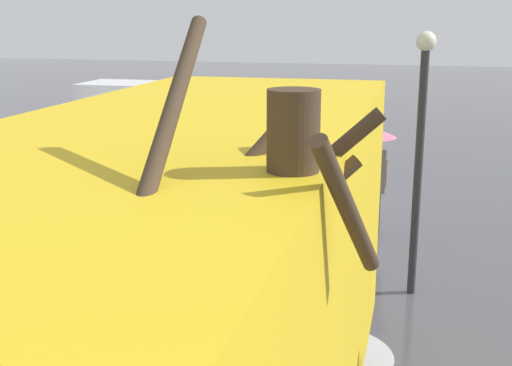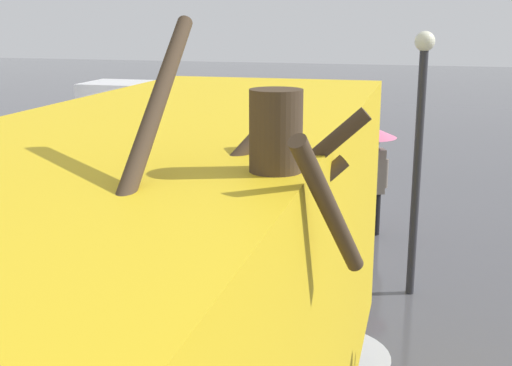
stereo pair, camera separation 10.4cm
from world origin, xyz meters
TOP-DOWN VIEW (x-y plane):
  - ground_plane at (0.00, 0.00)m, footprint 90.00×90.00m
  - slush_patch_near_cluster at (3.01, -0.20)m, footprint 2.41×2.41m
  - slush_patch_under_van at (-1.64, 5.50)m, footprint 1.58×1.58m
  - cargo_van_parked_right at (3.97, 0.73)m, footprint 2.28×5.38m
  - box_truck_background at (-1.01, 9.41)m, footprint 2.76×8.27m
  - shopping_cart_vendor at (0.05, 0.58)m, footprint 0.60×0.85m
  - hand_dolly_boxes at (1.10, 0.74)m, footprint 0.73×0.84m
  - pedestrian_pink_side at (-1.65, 0.68)m, footprint 1.04×1.04m
  - pedestrian_black_side at (-0.39, -0.18)m, footprint 1.04×1.04m
  - street_lamp at (-2.56, 3.30)m, footprint 0.28×0.28m

SIDE VIEW (x-z plane):
  - ground_plane at x=0.00m, z-range 0.00..0.00m
  - slush_patch_near_cluster at x=3.01m, z-range 0.00..0.01m
  - slush_patch_under_van at x=-1.64m, z-range 0.00..0.01m
  - shopping_cart_vendor at x=0.05m, z-range 0.05..1.09m
  - hand_dolly_boxes at x=1.10m, z-range 0.07..1.52m
  - cargo_van_parked_right at x=3.97m, z-range -0.12..2.48m
  - pedestrian_pink_side at x=-1.65m, z-range 0.51..2.66m
  - pedestrian_black_side at x=-0.39m, z-range 0.51..2.66m
  - box_truck_background at x=-1.01m, z-range 0.25..3.63m
  - street_lamp at x=-2.56m, z-range 0.44..4.30m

